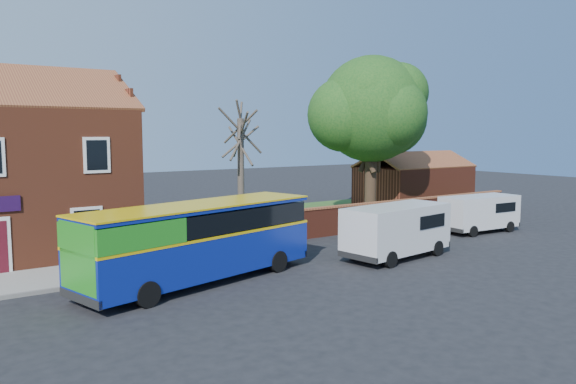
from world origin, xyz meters
TOP-DOWN VIEW (x-y plane):
  - ground at (0.00, 0.00)m, footprint 120.00×120.00m
  - pavement at (-7.00, 5.75)m, footprint 18.00×3.50m
  - kerb at (-7.00, 4.00)m, footprint 18.00×0.15m
  - grass_strip at (13.00, 13.00)m, footprint 26.00×12.00m
  - boundary_wall at (13.00, 7.00)m, footprint 22.00×0.38m
  - outbuilding at (22.00, 13.00)m, footprint 8.20×5.06m
  - bus at (-1.15, 2.20)m, footprint 9.90×4.68m
  - van_near at (8.15, 1.10)m, footprint 5.53×2.79m
  - van_far at (16.70, 3.14)m, footprint 4.74×2.19m
  - large_tree at (15.22, 10.54)m, footprint 8.54×6.75m
  - bare_tree at (5.34, 10.02)m, footprint 2.58×3.07m

SIDE VIEW (x-z plane):
  - ground at x=0.00m, z-range 0.00..0.00m
  - grass_strip at x=13.00m, z-range 0.00..0.04m
  - pavement at x=-7.00m, z-range 0.00..0.12m
  - kerb at x=-7.00m, z-range 0.00..0.14m
  - boundary_wall at x=13.00m, z-range 0.01..1.61m
  - van_far at x=16.70m, z-range 0.12..2.15m
  - van_near at x=8.15m, z-range 0.14..2.47m
  - outbuilding at x=22.00m, z-range -0.48..3.69m
  - bus at x=-1.15m, z-range 0.20..3.13m
  - bare_tree at x=5.34m, z-range 0.09..6.97m
  - large_tree at x=15.22m, z-range 1.61..12.02m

